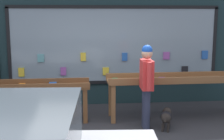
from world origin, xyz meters
TOP-DOWN VIEW (x-y plane):
  - ground_plane at (0.00, 0.00)m, footprint 40.00×40.00m
  - shopfront_facade at (-0.01, 2.39)m, footprint 8.34×0.29m
  - display_table_left at (-1.67, 1.10)m, footprint 2.97×0.65m
  - display_table_right at (1.68, 1.10)m, footprint 2.97×0.71m
  - person_browsing at (0.92, 0.49)m, footprint 0.24×0.66m
  - small_dog at (1.30, 0.36)m, footprint 0.32×0.55m

SIDE VIEW (x-z plane):
  - ground_plane at x=0.00m, z-range 0.00..0.00m
  - small_dog at x=1.30m, z-range 0.07..0.47m
  - display_table_left at x=-1.67m, z-range 0.27..1.14m
  - display_table_right at x=1.68m, z-range 0.30..1.26m
  - person_browsing at x=0.92m, z-range 0.14..1.81m
  - shopfront_facade at x=-0.01m, z-range -0.01..3.22m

